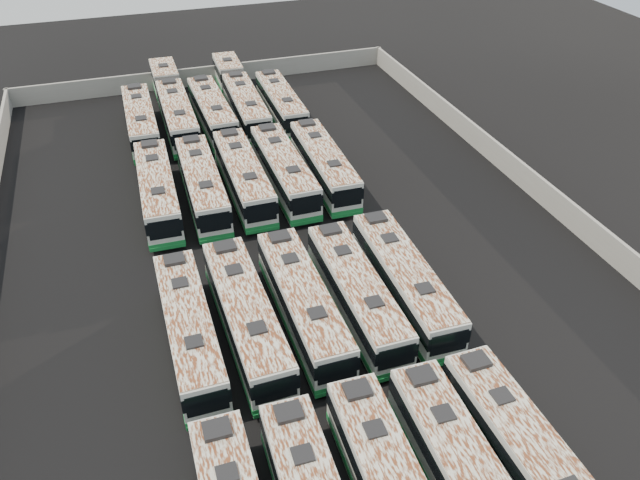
{
  "coord_description": "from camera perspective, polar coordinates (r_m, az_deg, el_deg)",
  "views": [
    {
      "loc": [
        -10.06,
        -37.18,
        28.45
      ],
      "look_at": [
        1.86,
        -1.31,
        1.6
      ],
      "focal_mm": 35.0,
      "sensor_mm": 36.0,
      "label": 1
    }
  ],
  "objects": [
    {
      "name": "bus_midback_far_right",
      "position": [
        55.74,
        0.37,
        6.9
      ],
      "size": [
        3.01,
        12.99,
        3.65
      ],
      "rotation": [
        0.0,
        0.0,
        -0.02
      ],
      "color": "beige",
      "rests_on": "ground"
    },
    {
      "name": "bus_back_right",
      "position": [
        70.67,
        -7.33,
        13.01
      ],
      "size": [
        3.22,
        20.2,
        3.65
      ],
      "rotation": [
        0.0,
        0.0,
        -0.02
      ],
      "color": "beige",
      "rests_on": "ground"
    },
    {
      "name": "perimeter_wall",
      "position": [
        47.24,
        -2.64,
        -0.03
      ],
      "size": [
        45.2,
        73.2,
        2.2
      ],
      "color": "gray",
      "rests_on": "ground"
    },
    {
      "name": "bus_midback_right",
      "position": [
        54.84,
        -3.3,
        6.36
      ],
      "size": [
        2.84,
        13.11,
        3.69
      ],
      "rotation": [
        0.0,
        0.0,
        0.01
      ],
      "color": "beige",
      "rests_on": "ground"
    },
    {
      "name": "bus_back_left",
      "position": [
        69.76,
        -13.27,
        12.09
      ],
      "size": [
        2.91,
        20.6,
        3.74
      ],
      "rotation": [
        0.0,
        0.0,
        -0.01
      ],
      "color": "beige",
      "rests_on": "ground"
    },
    {
      "name": "bus_midback_center",
      "position": [
        54.19,
        -7.0,
        5.76
      ],
      "size": [
        2.81,
        13.11,
        3.69
      ],
      "rotation": [
        0.0,
        0.0,
        -0.0
      ],
      "color": "beige",
      "rests_on": "ground"
    },
    {
      "name": "ground",
      "position": [
        47.89,
        -2.6,
        -1.1
      ],
      "size": [
        140.0,
        140.0,
        0.0
      ],
      "primitive_type": "plane",
      "color": "black",
      "rests_on": "ground"
    },
    {
      "name": "bus_midfront_right",
      "position": [
        41.21,
        3.38,
        -4.9
      ],
      "size": [
        2.72,
        12.81,
        3.61
      ],
      "rotation": [
        0.0,
        0.0,
        0.0
      ],
      "color": "beige",
      "rests_on": "ground"
    },
    {
      "name": "bus_midfront_left",
      "position": [
        39.61,
        -6.74,
        -6.99
      ],
      "size": [
        3.09,
        13.28,
        3.73
      ],
      "rotation": [
        0.0,
        0.0,
        0.02
      ],
      "color": "beige",
      "rests_on": "ground"
    },
    {
      "name": "bus_midback_left",
      "position": [
        53.58,
        -10.7,
        4.99
      ],
      "size": [
        2.96,
        13.07,
        3.67
      ],
      "rotation": [
        0.0,
        0.0,
        -0.02
      ],
      "color": "beige",
      "rests_on": "ground"
    },
    {
      "name": "bus_front_far_right",
      "position": [
        34.19,
        18.49,
        -18.41
      ],
      "size": [
        2.97,
        12.79,
        3.59
      ],
      "rotation": [
        0.0,
        0.0,
        0.02
      ],
      "color": "beige",
      "rests_on": "ground"
    },
    {
      "name": "bus_back_far_left",
      "position": [
        66.31,
        -16.05,
        10.37
      ],
      "size": [
        2.86,
        13.0,
        3.66
      ],
      "rotation": [
        0.0,
        0.0,
        -0.01
      ],
      "color": "beige",
      "rests_on": "ground"
    },
    {
      "name": "bus_front_right",
      "position": [
        32.65,
        13.22,
        -20.6
      ],
      "size": [
        2.95,
        12.91,
        3.63
      ],
      "rotation": [
        0.0,
        0.0,
        -0.02
      ],
      "color": "beige",
      "rests_on": "ground"
    },
    {
      "name": "bus_midfront_far_right",
      "position": [
        42.47,
        7.72,
        -3.71
      ],
      "size": [
        3.02,
        13.13,
        3.69
      ],
      "rotation": [
        0.0,
        0.0,
        -0.02
      ],
      "color": "beige",
      "rests_on": "ground"
    },
    {
      "name": "bus_midfront_far_left",
      "position": [
        39.44,
        -11.84,
        -8.02
      ],
      "size": [
        2.73,
        12.7,
        3.58
      ],
      "rotation": [
        0.0,
        0.0,
        0.0
      ],
      "color": "beige",
      "rests_on": "ground"
    },
    {
      "name": "bus_midback_far_left",
      "position": [
        53.55,
        -14.63,
        4.41
      ],
      "size": [
        3.08,
        13.13,
        3.69
      ],
      "rotation": [
        0.0,
        0.0,
        -0.02
      ],
      "color": "beige",
      "rests_on": "ground"
    },
    {
      "name": "bus_midfront_center",
      "position": [
        40.37,
        -1.55,
        -5.8
      ],
      "size": [
        2.81,
        13.0,
        3.66
      ],
      "rotation": [
        0.0,
        0.0,
        0.0
      ],
      "color": "beige",
      "rests_on": "ground"
    },
    {
      "name": "bus_back_far_right",
      "position": [
        68.2,
        -3.58,
        12.34
      ],
      "size": [
        2.85,
        12.65,
        3.56
      ],
      "rotation": [
        0.0,
        0.0,
        -0.01
      ],
      "color": "beige",
      "rests_on": "ground"
    },
    {
      "name": "bus_back_center",
      "position": [
        66.94,
        -9.81,
        11.48
      ],
      "size": [
        3.05,
        13.08,
        3.67
      ],
      "rotation": [
        0.0,
        0.0,
        0.02
      ],
      "color": "beige",
      "rests_on": "ground"
    }
  ]
}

